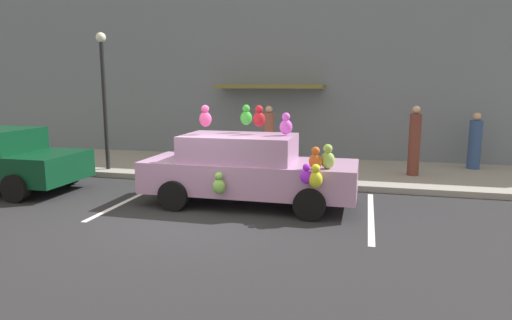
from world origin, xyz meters
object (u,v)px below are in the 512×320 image
Objects in this scene: street_lamp_post at (104,87)px; pedestrian_near_shopfront at (414,143)px; plush_covered_car at (247,169)px; pedestrian_by_lamp at (269,139)px; pedestrian_walking_past at (475,143)px; teddy_bear_on_sidewalk at (205,160)px.

pedestrian_near_shopfront is at bearing 7.92° from street_lamp_post.
plush_covered_car reaches higher than pedestrian_by_lamp.
plush_covered_car is 2.50× the size of pedestrian_by_lamp.
plush_covered_car is 2.78× the size of pedestrian_walking_past.
pedestrian_near_shopfront is 2.33m from pedestrian_walking_past.
street_lamp_post reaches higher than pedestrian_walking_past.
pedestrian_by_lamp is (-4.10, 0.12, -0.03)m from pedestrian_near_shopfront.
pedestrian_by_lamp is at bearing 38.79° from teddy_bear_on_sidewalk.
plush_covered_car is at bearing -85.10° from pedestrian_by_lamp.
street_lamp_post is at bearing -172.08° from pedestrian_near_shopfront.
street_lamp_post is (-3.03, -0.08, 2.02)m from teddy_bear_on_sidewalk.
teddy_bear_on_sidewalk is 0.49× the size of pedestrian_walking_past.
pedestrian_near_shopfront is at bearing -1.69° from pedestrian_by_lamp.
pedestrian_walking_past is at bearing 38.05° from pedestrian_near_shopfront.
pedestrian_by_lamp is (-5.93, -1.31, 0.10)m from pedestrian_walking_past.
teddy_bear_on_sidewalk is (-1.86, 2.38, -0.28)m from plush_covered_car.
street_lamp_post is (-4.89, 2.30, 1.74)m from plush_covered_car.
teddy_bear_on_sidewalk is at bearing -161.10° from pedestrian_walking_past.
plush_covered_car is 1.18× the size of street_lamp_post.
street_lamp_post is at bearing -163.84° from pedestrian_by_lamp.
pedestrian_near_shopfront is at bearing 11.28° from teddy_bear_on_sidewalk.
street_lamp_post is 2.36× the size of pedestrian_walking_past.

